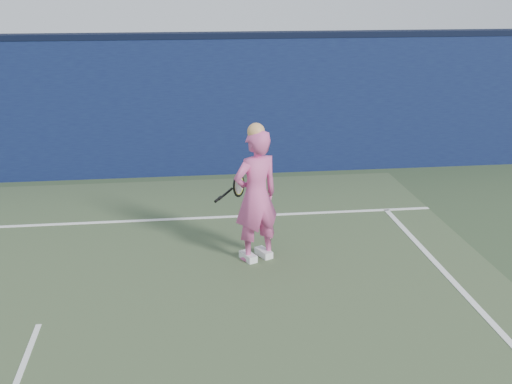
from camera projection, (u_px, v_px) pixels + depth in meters
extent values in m
plane|color=#36492D|center=(18.00, 381.00, 5.87)|extent=(80.00, 80.00, 0.00)
cube|color=#0D143B|center=(90.00, 110.00, 11.60)|extent=(24.00, 0.40, 2.50)
cube|color=black|center=(84.00, 37.00, 11.19)|extent=(24.00, 0.42, 0.10)
imported|color=#D45294|center=(256.00, 196.00, 8.18)|extent=(0.75, 0.64, 1.74)
sphere|color=tan|center=(256.00, 132.00, 7.91)|extent=(0.22, 0.22, 0.22)
cube|color=white|center=(264.00, 253.00, 8.50)|extent=(0.23, 0.30, 0.10)
cube|color=white|center=(248.00, 257.00, 8.38)|extent=(0.23, 0.30, 0.10)
torus|color=black|center=(239.00, 185.00, 8.59)|extent=(0.22, 0.30, 0.32)
torus|color=#CCE215|center=(239.00, 185.00, 8.59)|extent=(0.17, 0.24, 0.26)
cylinder|color=beige|center=(239.00, 185.00, 8.59)|extent=(0.16, 0.24, 0.26)
cylinder|color=black|center=(226.00, 194.00, 8.45)|extent=(0.22, 0.24, 0.11)
cylinder|color=black|center=(218.00, 199.00, 8.37)|extent=(0.12, 0.12, 0.07)
cube|color=white|center=(77.00, 223.00, 9.63)|extent=(11.00, 0.08, 0.01)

